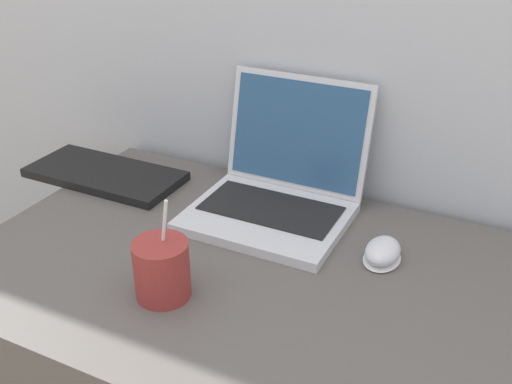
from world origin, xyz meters
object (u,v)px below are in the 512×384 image
at_px(laptop, 278,185).
at_px(external_keyboard, 105,174).
at_px(drink_cup, 162,269).
at_px(computer_mouse, 383,252).

bearing_deg(laptop, external_keyboard, -173.95).
xyz_separation_m(drink_cup, external_keyboard, (-0.37, 0.31, -0.04)).
distance_m(drink_cup, external_keyboard, 0.48).
relative_size(laptop, computer_mouse, 3.31).
distance_m(computer_mouse, external_keyboard, 0.68).
relative_size(computer_mouse, external_keyboard, 0.26).
height_order(drink_cup, external_keyboard, drink_cup).
height_order(laptop, drink_cup, laptop).
bearing_deg(computer_mouse, drink_cup, -138.84).
relative_size(laptop, drink_cup, 1.77).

